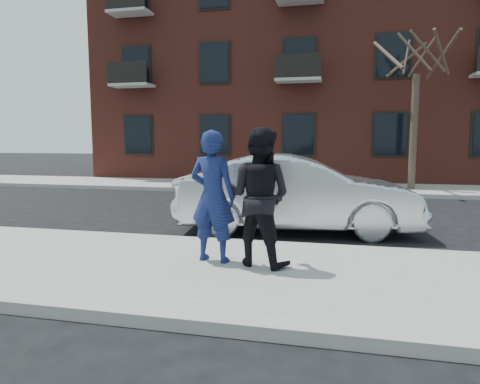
% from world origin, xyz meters
% --- Properties ---
extents(ground, '(100.00, 100.00, 0.00)m').
position_xyz_m(ground, '(0.00, 0.00, 0.00)').
color(ground, black).
rests_on(ground, ground).
extents(near_sidewalk, '(50.00, 3.50, 0.15)m').
position_xyz_m(near_sidewalk, '(0.00, -0.25, 0.07)').
color(near_sidewalk, gray).
rests_on(near_sidewalk, ground).
extents(near_curb, '(50.00, 0.10, 0.15)m').
position_xyz_m(near_curb, '(0.00, 1.55, 0.07)').
color(near_curb, '#999691').
rests_on(near_curb, ground).
extents(far_sidewalk, '(50.00, 3.50, 0.15)m').
position_xyz_m(far_sidewalk, '(0.00, 11.25, 0.07)').
color(far_sidewalk, gray).
rests_on(far_sidewalk, ground).
extents(far_curb, '(50.00, 0.10, 0.15)m').
position_xyz_m(far_curb, '(0.00, 9.45, 0.07)').
color(far_curb, '#999691').
rests_on(far_curb, ground).
extents(apartment_building, '(24.30, 10.30, 12.30)m').
position_xyz_m(apartment_building, '(2.00, 18.00, 6.16)').
color(apartment_building, maroon).
rests_on(apartment_building, ground).
extents(street_tree, '(3.60, 3.60, 6.80)m').
position_xyz_m(street_tree, '(4.50, 11.00, 5.52)').
color(street_tree, '#3A2B22').
rests_on(street_tree, far_sidewalk).
extents(silver_sedan, '(5.21, 2.34, 1.66)m').
position_xyz_m(silver_sedan, '(0.96, 3.14, 0.83)').
color(silver_sedan, silver).
rests_on(silver_sedan, ground).
extents(man_hoodie, '(0.78, 0.58, 1.97)m').
position_xyz_m(man_hoodie, '(-0.00, 0.13, 1.14)').
color(man_hoodie, navy).
rests_on(man_hoodie, near_sidewalk).
extents(man_peacoat, '(1.15, 1.00, 2.00)m').
position_xyz_m(man_peacoat, '(0.71, 0.11, 1.15)').
color(man_peacoat, black).
rests_on(man_peacoat, near_sidewalk).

